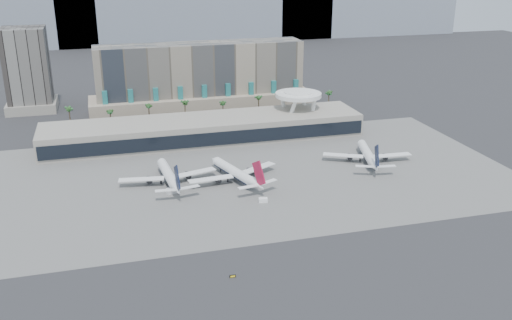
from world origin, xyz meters
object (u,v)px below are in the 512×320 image
object	(u,v)px
airliner_left	(169,175)
taxiway_sign	(233,276)
service_vehicle_a	(173,191)
service_vehicle_b	(263,200)
airliner_centre	(236,173)
airliner_right	(368,154)

from	to	relation	value
airliner_left	taxiway_sign	bearing A→B (deg)	-87.49
service_vehicle_a	service_vehicle_b	bearing A→B (deg)	-44.68
service_vehicle_a	airliner_centre	bearing A→B (deg)	-3.50
service_vehicle_b	airliner_right	bearing A→B (deg)	36.18
airliner_left	airliner_right	bearing A→B (deg)	-3.17
airliner_left	taxiway_sign	size ratio (longest dim) A/B	22.11
airliner_left	airliner_right	size ratio (longest dim) A/B	1.03
taxiway_sign	service_vehicle_b	bearing A→B (deg)	66.52
airliner_left	taxiway_sign	xyz separation A→B (m)	(9.37, -82.15, -3.46)
airliner_left	service_vehicle_a	size ratio (longest dim) A/B	9.10
airliner_right	service_vehicle_b	distance (m)	69.28
service_vehicle_a	taxiway_sign	bearing A→B (deg)	-98.46
airliner_left	service_vehicle_b	xyz separation A→B (m)	(34.36, -30.10, -3.01)
airliner_centre	service_vehicle_b	bearing A→B (deg)	-95.07
service_vehicle_a	airliner_right	bearing A→B (deg)	-8.45
airliner_centre	taxiway_sign	distance (m)	79.74
airliner_left	airliner_centre	size ratio (longest dim) A/B	1.02
service_vehicle_a	taxiway_sign	xyz separation A→B (m)	(9.35, -70.86, -0.75)
service_vehicle_b	taxiway_sign	distance (m)	57.74
airliner_centre	service_vehicle_a	world-z (taller)	airliner_centre
airliner_centre	service_vehicle_b	world-z (taller)	airliner_centre
service_vehicle_b	taxiway_sign	world-z (taller)	service_vehicle_b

